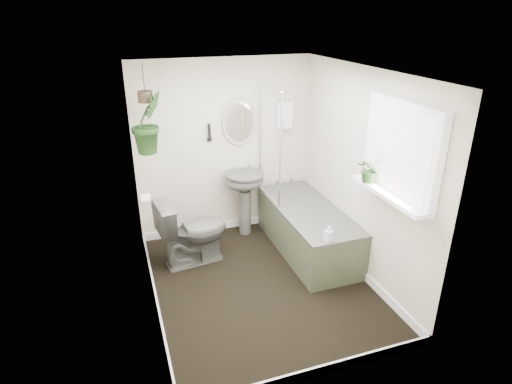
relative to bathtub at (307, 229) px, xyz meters
name	(u,v)px	position (x,y,z in m)	size (l,w,h in m)	color
floor	(260,284)	(-0.80, -0.50, -0.30)	(2.30, 2.80, 0.02)	black
ceiling	(261,70)	(-0.80, -0.50, 2.02)	(2.30, 2.80, 0.02)	white
wall_back	(224,149)	(-0.80, 0.91, 0.86)	(2.30, 0.02, 2.30)	white
wall_front	(326,260)	(-0.80, -1.91, 0.86)	(2.30, 0.02, 2.30)	white
wall_left	(143,204)	(-1.96, -0.50, 0.86)	(0.02, 2.80, 2.30)	white
wall_right	(361,175)	(0.36, -0.50, 0.86)	(0.02, 2.80, 2.30)	white
skirting	(260,279)	(-0.80, -0.50, -0.24)	(2.30, 2.80, 0.10)	white
bathtub	(307,229)	(0.00, 0.00, 0.00)	(0.72, 1.72, 0.58)	#474742
bath_screen	(270,145)	(-0.33, 0.49, 0.99)	(0.04, 0.72, 1.40)	silver
shower_box	(284,115)	(0.00, 0.84, 1.26)	(0.20, 0.10, 0.35)	white
oval_mirror	(240,122)	(-0.60, 0.87, 1.21)	(0.46, 0.03, 0.62)	#ADA497
wall_sconce	(209,132)	(-1.00, 0.86, 1.11)	(0.04, 0.04, 0.22)	black
toilet_roll_holder	(145,199)	(-1.90, 0.20, 0.61)	(0.11, 0.11, 0.11)	white
window_recess	(401,150)	(0.29, -1.20, 1.36)	(0.08, 1.00, 0.90)	white
window_sill	(389,194)	(0.22, -1.20, 0.94)	(0.18, 1.00, 0.04)	white
window_blinds	(397,151)	(0.24, -1.20, 1.36)	(0.01, 0.86, 0.76)	white
toilet	(193,231)	(-1.40, 0.20, 0.13)	(0.46, 0.81, 0.83)	#474742
pedestal_sink	(245,203)	(-0.60, 0.68, 0.15)	(0.51, 0.44, 0.87)	#474742
sill_plant	(369,169)	(0.18, -0.90, 1.09)	(0.23, 0.20, 0.26)	black
hanging_plant	(148,123)	(-1.77, 0.45, 1.39)	(0.38, 0.30, 0.68)	black
soap_bottle	(328,233)	(-0.15, -0.79, 0.38)	(0.08, 0.08, 0.17)	#322E2D
hanging_pot	(145,97)	(-1.77, 0.45, 1.67)	(0.16, 0.16, 0.12)	#332A1C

